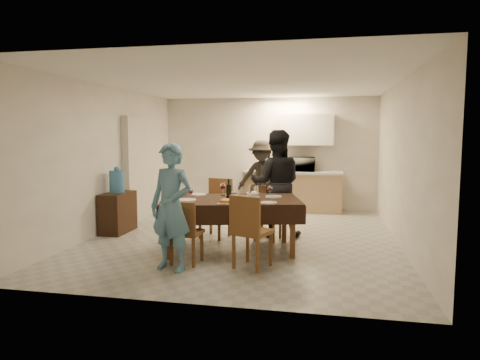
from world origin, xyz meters
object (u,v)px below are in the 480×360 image
object	(u,v)px
console	(118,212)
wine_bottle	(229,188)
savoury_tart	(232,201)
person_near	(171,207)
water_jug	(117,182)
water_pitcher	(254,193)
microwave	(302,164)
dining_table	(231,201)
person_kitchen	(262,177)
person_far	(276,184)

from	to	relation	value
console	wine_bottle	bearing A→B (deg)	-18.51
savoury_tart	person_near	world-z (taller)	person_near
console	water_jug	xyz separation A→B (m)	(0.00, 0.00, 0.55)
water_pitcher	microwave	bearing A→B (deg)	82.25
microwave	savoury_tart	bearing A→B (deg)	79.36
console	person_near	xyz separation A→B (m)	(1.70, -1.84, 0.46)
water_pitcher	wine_bottle	bearing A→B (deg)	165.96
savoury_tart	person_near	size ratio (longest dim) A/B	0.22
dining_table	water_jug	size ratio (longest dim) A/B	5.64
console	person_kitchen	xyz separation A→B (m)	(2.24, 2.35, 0.45)
microwave	person_near	bearing A→B (deg)	73.25
dining_table	person_near	world-z (taller)	person_near
console	person_far	world-z (taller)	person_far
water_pitcher	person_near	xyz separation A→B (m)	(-0.90, -1.00, -0.08)
person_near	person_kitchen	distance (m)	4.22
person_far	water_pitcher	bearing A→B (deg)	73.43
console	person_kitchen	distance (m)	3.28
dining_table	person_kitchen	bearing A→B (deg)	76.92
wine_bottle	person_kitchen	xyz separation A→B (m)	(0.05, 3.09, -0.12)
dining_table	person_kitchen	distance (m)	3.14
wine_bottle	person_near	distance (m)	1.21
console	person_near	distance (m)	2.54
wine_bottle	person_far	size ratio (longest dim) A/B	0.16
wine_bottle	person_far	world-z (taller)	person_far
person_kitchen	microwave	bearing A→B (deg)	27.93
wine_bottle	savoury_tart	bearing A→B (deg)	-70.77
water_pitcher	person_near	distance (m)	1.35
person_kitchen	savoury_tart	bearing A→B (deg)	-88.31
console	water_jug	distance (m)	0.55
microwave	person_far	bearing A→B (deg)	83.37
wine_bottle	water_pitcher	distance (m)	0.41
person_near	savoury_tart	bearing A→B (deg)	61.50
person_far	console	bearing A→B (deg)	-0.86
water_pitcher	savoury_tart	bearing A→B (deg)	-127.15
microwave	person_kitchen	xyz separation A→B (m)	(-0.85, -0.45, -0.26)
savoury_tart	person_far	size ratio (longest dim) A/B	0.20
console	water_jug	size ratio (longest dim) A/B	1.96
dining_table	person_far	xyz separation A→B (m)	(0.55, 1.05, 0.16)
water_jug	water_pitcher	world-z (taller)	water_jug
water_pitcher	person_kitchen	distance (m)	3.21
water_jug	wine_bottle	bearing A→B (deg)	-18.51
water_jug	water_pitcher	distance (m)	2.73
console	wine_bottle	world-z (taller)	wine_bottle
person_far	savoury_tart	bearing A→B (deg)	66.26
wine_bottle	person_kitchen	distance (m)	3.09
dining_table	water_jug	xyz separation A→B (m)	(-2.25, 0.79, 0.16)
dining_table	person_near	bearing A→B (deg)	-130.79
console	dining_table	bearing A→B (deg)	-19.27
water_pitcher	savoury_tart	world-z (taller)	water_pitcher
water_jug	person_kitchen	size ratio (longest dim) A/B	0.24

